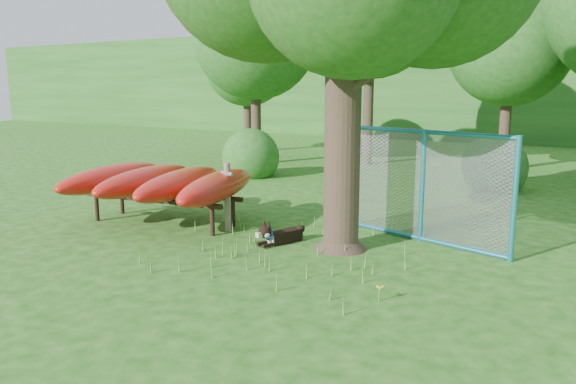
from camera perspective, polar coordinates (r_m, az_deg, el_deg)
The scene contains 13 objects.
ground at distance 8.92m, azimuth -5.15°, elevation -7.42°, with size 80.00×80.00×0.00m, color #1B5110.
wooden_post at distance 10.88m, azimuth -6.16°, elevation -0.32°, with size 0.36×0.18×1.33m.
kayak_rack at distance 11.63m, azimuth -12.65°, elevation 1.00°, with size 4.10×3.64×1.13m.
husky_dog at distance 10.01m, azimuth -1.05°, elevation -4.40°, with size 0.52×0.99×0.46m.
fence_section at distance 10.29m, azimuth 13.50°, elevation 0.58°, with size 3.37×1.01×3.38m.
wildflower_clump at distance 7.50m, azimuth 9.27°, elevation -9.64°, with size 0.10×0.09×0.22m.
bg_tree_a at distance 20.48m, azimuth -3.35°, elevation 15.42°, with size 4.40×4.40×6.70m.
bg_tree_b at distance 20.66m, azimuth 8.43°, elevation 18.43°, with size 5.20×5.20×8.22m.
bg_tree_c at distance 20.17m, azimuth 21.68°, elevation 13.72°, with size 4.00×4.00×6.12m.
bg_tree_f at distance 24.32m, azimuth -4.19°, elevation 12.86°, with size 3.60×3.60×5.55m.
shrub_left at distance 17.71m, azimuth -3.79°, elevation 1.62°, with size 1.80×1.80×1.80m, color #1F581C.
shrub_mid at distance 16.34m, azimuth 20.01°, elevation 0.24°, with size 1.80×1.80×1.80m, color #1F581C.
wooded_hillside at distance 35.18m, azimuth 23.39°, elevation 10.14°, with size 80.00×12.00×6.00m, color #1F581C.
Camera 1 is at (5.07, -6.81, 2.75)m, focal length 35.00 mm.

